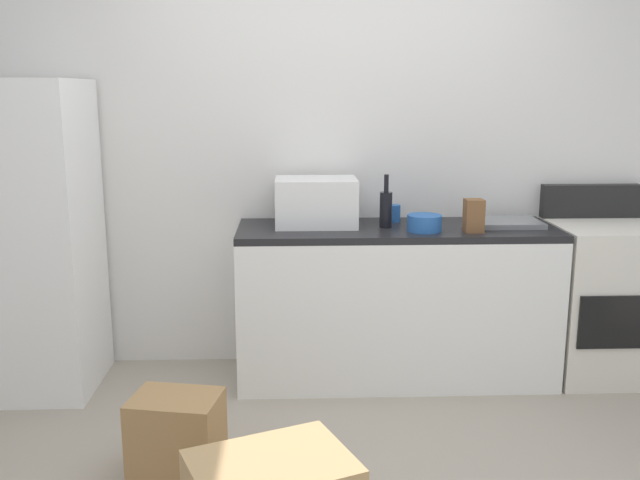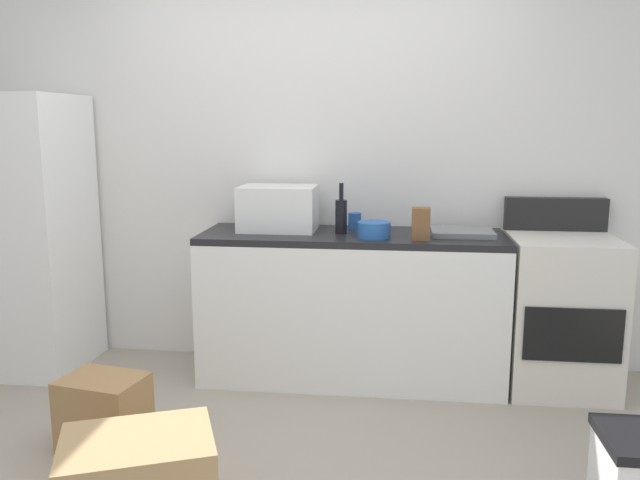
{
  "view_description": "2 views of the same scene",
  "coord_description": "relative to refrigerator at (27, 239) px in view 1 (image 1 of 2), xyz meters",
  "views": [
    {
      "loc": [
        -0.29,
        -2.69,
        1.66
      ],
      "look_at": [
        -0.15,
        0.9,
        0.89
      ],
      "focal_mm": 39.44,
      "sensor_mm": 36.0,
      "label": 1
    },
    {
      "loc": [
        0.56,
        -2.56,
        1.55
      ],
      "look_at": [
        0.15,
        0.83,
        0.92
      ],
      "focal_mm": 36.12,
      "sensor_mm": 36.0,
      "label": 2
    }
  ],
  "objects": [
    {
      "name": "cardboard_box_medium",
      "position": [
        0.95,
        -0.99,
        -0.68
      ],
      "size": [
        0.42,
        0.35,
        0.36
      ],
      "primitive_type": "cube",
      "rotation": [
        0.0,
        0.0,
        -0.19
      ],
      "color": "#A37A4C",
      "rests_on": "ground_plane"
    },
    {
      "name": "refrigerator",
      "position": [
        0.0,
        0.0,
        0.0
      ],
      "size": [
        0.68,
        0.66,
        1.72
      ],
      "primitive_type": "cube",
      "color": "white",
      "rests_on": "ground_plane"
    },
    {
      "name": "wine_bottle",
      "position": [
        1.98,
        0.04,
        0.15
      ],
      "size": [
        0.07,
        0.07,
        0.3
      ],
      "color": "black",
      "rests_on": "kitchen_counter"
    },
    {
      "name": "knife_block",
      "position": [
        2.45,
        -0.11,
        0.13
      ],
      "size": [
        0.1,
        0.1,
        0.18
      ],
      "primitive_type": "cube",
      "color": "brown",
      "rests_on": "kitchen_counter"
    },
    {
      "name": "kitchen_counter",
      "position": [
        2.05,
        0.05,
        -0.41
      ],
      "size": [
        1.8,
        0.6,
        0.9
      ],
      "color": "white",
      "rests_on": "ground_plane"
    },
    {
      "name": "stove_oven",
      "position": [
        3.27,
        0.06,
        -0.39
      ],
      "size": [
        0.6,
        0.61,
        1.1
      ],
      "color": "silver",
      "rests_on": "ground_plane"
    },
    {
      "name": "coffee_mug",
      "position": [
        2.05,
        0.21,
        0.09
      ],
      "size": [
        0.08,
        0.08,
        0.1
      ],
      "primitive_type": "cylinder",
      "color": "#2659A5",
      "rests_on": "kitchen_counter"
    },
    {
      "name": "microwave",
      "position": [
        1.59,
        0.12,
        0.18
      ],
      "size": [
        0.46,
        0.34,
        0.27
      ],
      "primitive_type": "cube",
      "color": "white",
      "rests_on": "kitchen_counter"
    },
    {
      "name": "wall_back",
      "position": [
        1.75,
        0.4,
        0.44
      ],
      "size": [
        5.0,
        0.1,
        2.6
      ],
      "primitive_type": "cube",
      "color": "silver",
      "rests_on": "ground_plane"
    },
    {
      "name": "mixing_bowl",
      "position": [
        2.18,
        -0.08,
        0.09
      ],
      "size": [
        0.19,
        0.19,
        0.09
      ],
      "primitive_type": "cylinder",
      "color": "#2659A5",
      "rests_on": "kitchen_counter"
    },
    {
      "name": "sink_basin",
      "position": [
        2.69,
        0.09,
        0.06
      ],
      "size": [
        0.36,
        0.32,
        0.03
      ],
      "primitive_type": "cube",
      "color": "slate",
      "rests_on": "kitchen_counter"
    }
  ]
}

